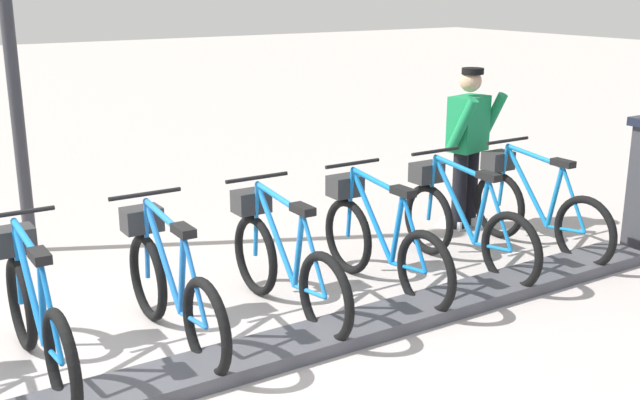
% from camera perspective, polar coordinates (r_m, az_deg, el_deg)
% --- Properties ---
extents(dock_rail_base, '(0.44, 9.95, 0.10)m').
position_cam_1_polar(dock_rail_base, '(5.01, -15.80, -13.95)').
color(dock_rail_base, '#47474C').
rests_on(dock_rail_base, ground).
extents(bike_docked_0, '(1.72, 0.54, 1.02)m').
position_cam_1_polar(bike_docked_0, '(7.62, 15.45, -0.48)').
color(bike_docked_0, black).
rests_on(bike_docked_0, ground).
extents(bike_docked_1, '(1.72, 0.54, 1.02)m').
position_cam_1_polar(bike_docked_1, '(6.99, 10.38, -1.61)').
color(bike_docked_1, black).
rests_on(bike_docked_1, ground).
extents(bike_docked_2, '(1.72, 0.54, 1.02)m').
position_cam_1_polar(bike_docked_2, '(6.42, 4.35, -2.94)').
color(bike_docked_2, black).
rests_on(bike_docked_2, ground).
extents(bike_docked_3, '(1.72, 0.54, 1.02)m').
position_cam_1_polar(bike_docked_3, '(5.95, -2.75, -4.46)').
color(bike_docked_3, black).
rests_on(bike_docked_3, ground).
extents(bike_docked_4, '(1.72, 0.54, 1.02)m').
position_cam_1_polar(bike_docked_4, '(5.58, -10.97, -6.13)').
color(bike_docked_4, black).
rests_on(bike_docked_4, ground).
extents(bike_docked_5, '(1.72, 0.54, 1.02)m').
position_cam_1_polar(bike_docked_5, '(5.35, -20.17, -7.83)').
color(bike_docked_5, black).
rests_on(bike_docked_5, ground).
extents(worker_near_rack, '(0.50, 0.68, 1.66)m').
position_cam_1_polar(worker_near_rack, '(8.05, 10.83, 4.17)').
color(worker_near_rack, white).
rests_on(worker_near_rack, ground).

